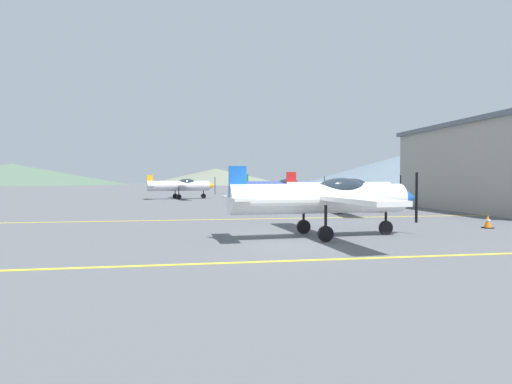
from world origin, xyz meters
TOP-DOWN VIEW (x-y plane):
  - ground_plane at (0.00, 0.00)m, footprint 400.00×400.00m
  - apron_line_near at (0.00, -3.74)m, footprint 80.00×0.16m
  - apron_line_far at (0.00, 7.27)m, footprint 80.00×0.16m
  - airplane_near at (1.60, 0.25)m, footprint 7.34×8.44m
  - airplane_mid at (6.23, 10.46)m, footprint 7.36×8.45m
  - airplane_far at (4.80, 20.90)m, footprint 7.38×8.44m
  - airplane_back at (-3.95, 30.18)m, footprint 7.39×8.42m
  - traffic_cone_front at (9.24, 1.67)m, footprint 0.36×0.36m
  - hill_left at (-70.89, 158.93)m, footprint 87.01×87.01m
  - hill_centerleft at (7.68, 147.71)m, footprint 55.50×55.50m
  - hill_centerright at (73.52, 122.15)m, footprint 77.97×77.97m

SIDE VIEW (x-z plane):
  - ground_plane at x=0.00m, z-range 0.00..0.00m
  - apron_line_near at x=0.00m, z-range 0.00..0.01m
  - apron_line_far at x=0.00m, z-range 0.00..0.01m
  - traffic_cone_front at x=9.24m, z-range -0.01..0.58m
  - airplane_near at x=1.60m, z-range 0.16..2.68m
  - airplane_mid at x=6.23m, z-range 0.16..2.68m
  - airplane_far at x=4.80m, z-range 0.16..2.68m
  - airplane_back at x=-3.95m, z-range 0.16..2.68m
  - hill_centerleft at x=7.68m, z-range 0.00..6.30m
  - hill_left at x=-70.89m, z-range 0.00..8.14m
  - hill_centerright at x=73.52m, z-range 0.00..11.10m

